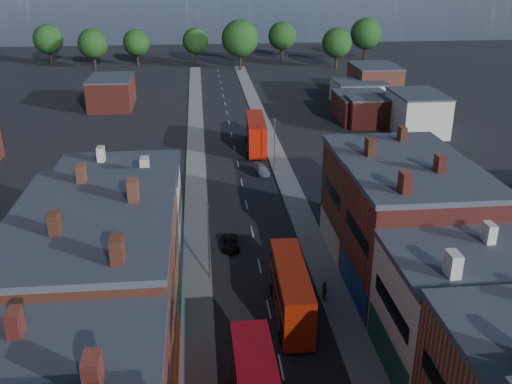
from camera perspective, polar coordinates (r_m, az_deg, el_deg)
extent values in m
cube|color=gray|center=(75.59, -6.00, -0.82)|extent=(3.00, 200.00, 0.12)
cube|color=gray|center=(76.53, 3.77, -0.44)|extent=(3.00, 200.00, 0.12)
cylinder|color=slate|center=(55.79, -4.77, -5.06)|extent=(0.16, 0.16, 8.00)
cube|color=slate|center=(54.07, -4.90, -1.29)|extent=(0.25, 0.70, 0.25)
cylinder|color=slate|center=(84.28, 1.87, 4.62)|extent=(0.16, 0.16, 8.00)
cube|color=slate|center=(83.16, 1.90, 7.24)|extent=(0.25, 0.70, 0.25)
cube|color=#B2210A|center=(50.73, 3.53, -9.82)|extent=(2.84, 11.38, 4.53)
cube|color=black|center=(51.20, 3.50, -10.65)|extent=(2.88, 10.47, 0.93)
cube|color=black|center=(50.16, 3.55, -8.77)|extent=(2.88, 10.47, 0.93)
cylinder|color=black|center=(48.80, 2.50, -14.24)|extent=(0.33, 1.04, 1.03)
cylinder|color=black|center=(49.14, 5.57, -14.06)|extent=(0.33, 1.04, 1.03)
cylinder|color=black|center=(54.75, 1.61, -9.75)|extent=(0.33, 1.04, 1.03)
cylinder|color=black|center=(55.05, 4.31, -9.62)|extent=(0.33, 1.04, 1.03)
cube|color=#B51708|center=(94.59, -0.01, 5.89)|extent=(3.37, 12.51, 4.96)
cube|color=black|center=(94.86, -0.01, 5.34)|extent=(3.38, 11.52, 1.01)
cube|color=black|center=(94.26, -0.01, 6.58)|extent=(3.38, 11.52, 1.01)
cylinder|color=black|center=(91.44, -0.76, 3.79)|extent=(0.39, 1.14, 1.13)
cylinder|color=black|center=(91.59, 1.01, 3.82)|extent=(0.39, 1.14, 1.13)
cylinder|color=black|center=(98.99, -0.96, 5.24)|extent=(0.39, 1.14, 1.13)
cylinder|color=black|center=(99.13, 0.68, 5.27)|extent=(0.39, 1.14, 1.13)
imported|color=black|center=(63.04, -2.62, -5.12)|extent=(1.93, 4.08, 1.13)
imported|color=#B8B8B8|center=(84.54, 0.62, 2.25)|extent=(2.19, 4.34, 1.21)
imported|color=#5A544D|center=(53.85, 6.87, -9.79)|extent=(0.70, 1.21, 1.95)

